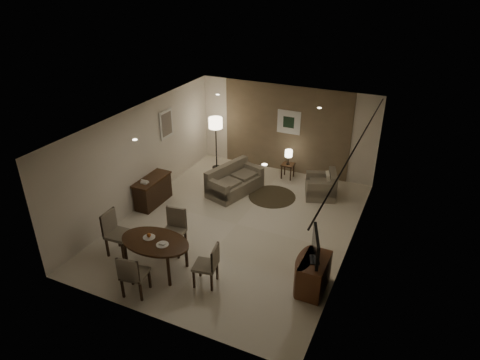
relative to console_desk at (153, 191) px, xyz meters
The scene contains 31 objects.
room_shell 2.70m from the console_desk, ahead, with size 5.50×7.00×2.70m.
taupe_accent 4.39m from the console_desk, 54.45° to the left, with size 3.96×0.03×2.70m, color #78634A.
curtain_wall 5.26m from the console_desk, ahead, with size 0.08×6.70×2.58m, color beige, non-canonical shape.
curtain_rod 5.64m from the console_desk, ahead, with size 0.03×0.03×6.80m, color black.
art_back_frame 4.49m from the console_desk, 53.18° to the left, with size 0.72×0.03×0.72m, color silver.
art_back_canvas 4.48m from the console_desk, 53.06° to the left, with size 0.34×0.01×0.34m, color black.
art_left_frame 1.92m from the console_desk, 100.85° to the left, with size 0.03×0.60×0.80m, color silver.
art_left_canvas 1.91m from the console_desk, 100.16° to the left, with size 0.01×0.46×0.64m, color gray.
downlight_nl 3.12m from the console_desk, 58.80° to the right, with size 0.10×0.10×0.01m, color white.
downlight_nr 4.87m from the console_desk, 24.83° to the right, with size 0.10×0.10×0.01m, color white.
downlight_fl 3.12m from the console_desk, 58.80° to the left, with size 0.10×0.10×0.01m, color white.
downlight_fr 4.87m from the console_desk, 24.83° to the left, with size 0.10×0.10×0.01m, color white.
console_desk is the anchor object (origin of this frame).
telephone 0.52m from the console_desk, 90.00° to the right, with size 0.20×0.14×0.09m, color white, non-canonical shape.
tv_cabinet 5.11m from the console_desk, 17.05° to the right, with size 0.48×0.90×0.70m, color brown, non-canonical shape.
flat_tv 5.14m from the console_desk, 17.12° to the right, with size 0.06×0.88×0.60m, color black, non-canonical shape.
dining_table 2.85m from the console_desk, 53.43° to the right, with size 1.53×0.96×0.72m, color #3E2714, non-canonical shape.
chair_near 3.54m from the console_desk, 60.33° to the right, with size 0.47×0.47×0.96m, color gray, non-canonical shape.
chair_far 2.34m from the console_desk, 43.79° to the right, with size 0.49×0.49×1.01m, color gray, non-canonical shape.
chair_left 2.27m from the console_desk, 73.41° to the right, with size 0.50×0.50×1.03m, color gray, non-canonical shape.
chair_right 3.65m from the console_desk, 38.35° to the right, with size 0.45×0.45×0.93m, color gray, non-canonical shape.
plate_a 2.73m from the console_desk, 55.86° to the right, with size 0.26×0.26×0.02m, color white.
plate_b 3.05m from the console_desk, 50.65° to the right, with size 0.26×0.26×0.02m, color white.
fruit_apple 2.74m from the console_desk, 55.86° to the right, with size 0.09×0.09×0.09m, color #AD4D13.
napkin 3.05m from the console_desk, 50.65° to the right, with size 0.12×0.08×0.03m, color white.
round_rug 3.28m from the console_desk, 31.19° to the left, with size 1.31×1.31×0.01m, color #3F3523.
sofa 2.29m from the console_desk, 41.17° to the left, with size 0.82×1.63×0.77m, color gray, non-canonical shape.
armchair 4.60m from the console_desk, 29.81° to the left, with size 0.84×0.80×0.75m, color gray, non-canonical shape.
side_table 4.09m from the console_desk, 46.96° to the left, with size 0.36×0.36×0.46m, color #331E11, non-canonical shape.
table_lamp 4.10m from the console_desk, 46.96° to the left, with size 0.22×0.22×0.50m, color #FFEAC1, non-canonical shape.
floor_lamp 2.80m from the console_desk, 79.44° to the left, with size 0.42×0.42×1.67m, color #FFE5B7, non-canonical shape.
Camera 1 is at (3.87, -8.17, 5.87)m, focal length 32.00 mm.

